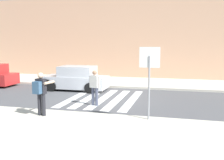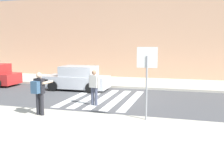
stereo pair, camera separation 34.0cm
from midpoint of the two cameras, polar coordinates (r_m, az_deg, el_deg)
ground_plane at (r=14.19m, az=-2.84°, el=-4.21°), size 120.00×120.00×0.00m
sidewalk_near at (r=8.67m, az=-15.41°, el=-12.07°), size 60.00×6.00×0.14m
sidewalk_far at (r=19.89m, az=2.31°, el=-0.46°), size 60.00×4.80×0.14m
building_facade_far at (r=23.99m, az=4.61°, el=9.10°), size 56.00×4.00×6.92m
crosswalk_stripe_0 at (r=14.91m, az=-8.50°, el=-3.67°), size 0.44×5.20×0.01m
crosswalk_stripe_1 at (r=14.62m, az=-5.61°, el=-3.85°), size 0.44×5.20×0.01m
crosswalk_stripe_2 at (r=14.37m, az=-2.60°, el=-4.03°), size 0.44×5.20×0.01m
crosswalk_stripe_3 at (r=14.16m, az=0.50°, el=-4.20°), size 0.44×5.20×0.01m
crosswalk_stripe_4 at (r=13.99m, az=3.69°, el=-4.37°), size 0.44×5.20×0.01m
stop_sign at (r=9.76m, az=7.17°, el=2.82°), size 0.76×0.08×2.73m
photographer_with_backpack at (r=10.74m, az=-16.15°, el=-2.14°), size 0.67×0.90×1.72m
pedestrian_crossing at (r=12.64m, az=-4.56°, el=-1.24°), size 0.57×0.32×1.72m
parked_car_silver at (r=17.02m, az=-8.41°, el=0.25°), size 4.10×1.92×1.55m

